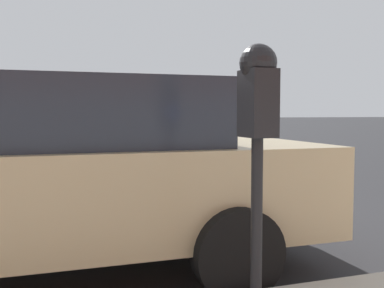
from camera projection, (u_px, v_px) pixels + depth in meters
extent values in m
plane|color=#2B2B2D|center=(88.00, 234.00, 4.74)|extent=(220.00, 220.00, 0.00)
cylinder|color=black|center=(256.00, 237.00, 2.30)|extent=(0.06, 0.06, 1.03)
cube|color=black|center=(258.00, 104.00, 2.26)|extent=(0.20, 0.14, 0.34)
sphere|color=black|center=(258.00, 63.00, 2.24)|extent=(0.19, 0.19, 0.19)
cube|color=#19389E|center=(248.00, 112.00, 2.36)|extent=(0.01, 0.11, 0.12)
cube|color=black|center=(249.00, 89.00, 2.35)|extent=(0.01, 0.10, 0.08)
cube|color=tan|center=(4.00, 191.00, 3.47)|extent=(1.95, 5.01, 0.70)
cube|color=#232833|center=(29.00, 113.00, 3.49)|extent=(1.70, 2.81, 0.51)
cylinder|color=black|center=(237.00, 253.00, 3.08)|extent=(0.22, 0.64, 0.64)
cylinder|color=black|center=(165.00, 201.00, 4.89)|extent=(0.22, 0.64, 0.64)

